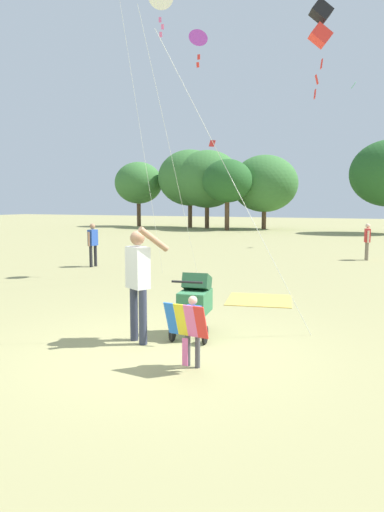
{
  "coord_description": "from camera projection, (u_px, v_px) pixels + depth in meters",
  "views": [
    {
      "loc": [
        3.11,
        -5.78,
        2.15
      ],
      "look_at": [
        0.12,
        0.93,
        1.3
      ],
      "focal_mm": 32.54,
      "sensor_mm": 36.0,
      "label": 1
    }
  ],
  "objects": [
    {
      "name": "ground_plane",
      "position": [
        159.0,
        351.0,
        6.75
      ],
      "size": [
        120.0,
        120.0,
        0.0
      ],
      "primitive_type": "plane",
      "color": "#938E5B"
    },
    {
      "name": "treeline_distant",
      "position": [
        238.0,
        179.0,
        37.16
      ],
      "size": [
        25.59,
        6.84,
        6.59
      ],
      "color": "brown",
      "rests_on": "ground"
    },
    {
      "name": "child_with_butterfly_kite",
      "position": [
        191.0,
        325.0,
        6.0
      ],
      "size": [
        0.59,
        0.36,
        0.95
      ],
      "color": "#4C4C51",
      "rests_on": "ground"
    },
    {
      "name": "person_adult_flyer",
      "position": [
        138.0,
        276.0,
        7.06
      ],
      "size": [
        0.68,
        0.5,
        1.8
      ],
      "color": "#33384C",
      "rests_on": "ground"
    },
    {
      "name": "stroller",
      "position": [
        195.0,
        299.0,
        7.47
      ],
      "size": [
        0.62,
        1.11,
        1.03
      ],
      "color": "black",
      "rests_on": "ground"
    },
    {
      "name": "kite_adult_black",
      "position": [
        320.0,
        26.0,
        6.99
      ],
      "size": [
        2.33,
        1.51,
        5.16
      ],
      "color": "black",
      "rests_on": "ground"
    },
    {
      "name": "kite_orange_delta",
      "position": [
        160.0,
        0.0,
        13.28
      ],
      "size": [
        0.85,
        2.91,
        8.34
      ],
      "color": "white",
      "rests_on": "ground"
    },
    {
      "name": "kite_green_novelty",
      "position": [
        197.0,
        42.0,
        12.92
      ],
      "size": [
        0.58,
        3.16,
        6.91
      ],
      "color": "purple",
      "rests_on": "ground"
    },
    {
      "name": "distant_kites_cluster",
      "position": [
        320.0,
        73.0,
        29.33
      ],
      "size": [
        25.66,
        10.09,
        10.63
      ],
      "color": "white"
    },
    {
      "name": "person_red_shirt",
      "position": [
        367.0,
        239.0,
        17.28
      ],
      "size": [
        0.24,
        0.43,
        1.37
      ],
      "color": "#7F705B",
      "rests_on": "ground"
    },
    {
      "name": "person_couple_left",
      "position": [
        93.0,
        241.0,
        15.49
      ],
      "size": [
        0.22,
        0.47,
        1.45
      ],
      "color": "#232328",
      "rests_on": "ground"
    },
    {
      "name": "picnic_blanket",
      "position": [
        259.0,
        300.0,
        10.24
      ],
      "size": [
        1.65,
        1.64,
        0.02
      ],
      "primitive_type": "cube",
      "rotation": [
        0.0,
        0.0,
        0.22
      ],
      "color": "gold",
      "rests_on": "ground"
    }
  ]
}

